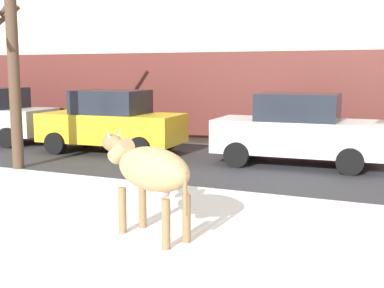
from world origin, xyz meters
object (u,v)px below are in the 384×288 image
(cow_tan, at_px, (150,170))
(car_yellow_sedan, at_px, (111,122))
(pedestrian_near_billboard, at_px, (155,115))
(car_white_sedan, at_px, (298,130))
(bare_tree_left_lot, at_px, (12,66))

(cow_tan, xyz_separation_m, car_yellow_sedan, (-4.70, 6.33, -0.09))
(cow_tan, height_order, pedestrian_near_billboard, pedestrian_near_billboard)
(cow_tan, bearing_deg, pedestrian_near_billboard, 117.41)
(cow_tan, relative_size, car_white_sedan, 0.45)
(cow_tan, height_order, car_yellow_sedan, car_yellow_sedan)
(car_white_sedan, height_order, pedestrian_near_billboard, car_white_sedan)
(cow_tan, height_order, car_white_sedan, car_white_sedan)
(pedestrian_near_billboard, height_order, bare_tree_left_lot, bare_tree_left_lot)
(cow_tan, bearing_deg, bare_tree_left_lot, 149.28)
(cow_tan, distance_m, pedestrian_near_billboard, 10.49)
(car_white_sedan, height_order, bare_tree_left_lot, bare_tree_left_lot)
(cow_tan, xyz_separation_m, car_white_sedan, (0.76, 6.54, -0.09))
(cow_tan, distance_m, car_yellow_sedan, 7.88)
(bare_tree_left_lot, bearing_deg, cow_tan, -30.72)
(car_white_sedan, bearing_deg, car_yellow_sedan, -177.76)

